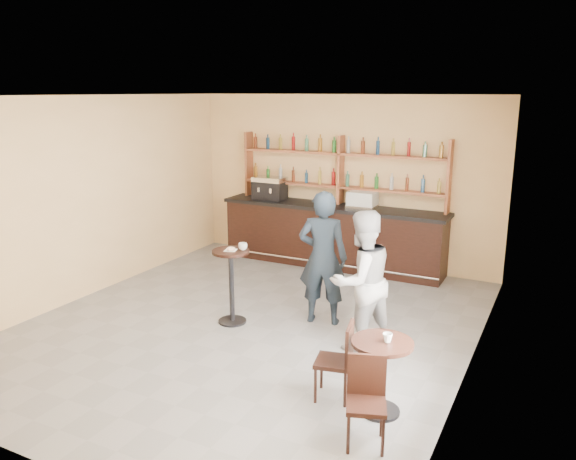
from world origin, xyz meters
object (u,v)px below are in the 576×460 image
at_px(espresso_machine, 270,188).
at_px(man_main, 323,258).
at_px(bar_counter, 332,236).
at_px(pastry_case, 363,200).
at_px(cafe_table, 381,377).
at_px(patron_second, 361,281).
at_px(chair_south, 366,404).
at_px(pedestal_table, 232,287).
at_px(chair_west, 333,361).

xyz_separation_m(espresso_machine, man_main, (2.26, -2.56, -0.43)).
height_order(bar_counter, pastry_case, pastry_case).
distance_m(cafe_table, patron_second, 1.62).
bearing_deg(patron_second, espresso_machine, -101.21).
height_order(espresso_machine, man_main, man_main).
bearing_deg(cafe_table, bar_counter, 118.38).
relative_size(man_main, chair_south, 2.26).
bearing_deg(espresso_machine, pedestal_table, -72.54).
height_order(man_main, cafe_table, man_main).
relative_size(espresso_machine, cafe_table, 0.77).
distance_m(bar_counter, chair_west, 4.79).
relative_size(pastry_case, man_main, 0.27).
height_order(chair_south, patron_second, patron_second).
relative_size(pedestal_table, man_main, 0.56).
relative_size(pastry_case, patron_second, 0.28).
height_order(pastry_case, pedestal_table, pastry_case).
relative_size(pedestal_table, chair_west, 1.25).
xyz_separation_m(bar_counter, chair_west, (1.86, -4.41, -0.15)).
bearing_deg(cafe_table, patron_second, 117.83).
distance_m(pastry_case, cafe_table, 4.91).
bearing_deg(chair_south, pedestal_table, 125.02).
relative_size(bar_counter, chair_south, 5.10).
relative_size(cafe_table, chair_west, 0.92).
bearing_deg(pedestal_table, pastry_case, 75.63).
relative_size(bar_counter, man_main, 2.25).
bearing_deg(chair_west, pedestal_table, -132.62).
bearing_deg(patron_second, chair_south, 55.83).
bearing_deg(pastry_case, bar_counter, -172.18).
relative_size(man_main, chair_west, 2.22).
relative_size(man_main, patron_second, 1.06).
distance_m(bar_counter, pedestal_table, 3.18).
distance_m(chair_west, patron_second, 1.40).
xyz_separation_m(pastry_case, patron_second, (1.11, -3.10, -0.42)).
bearing_deg(pedestal_table, chair_south, -35.13).
xyz_separation_m(espresso_machine, cafe_table, (3.75, -4.46, -1.00)).
xyz_separation_m(bar_counter, pastry_case, (0.59, 0.00, 0.74)).
distance_m(bar_counter, cafe_table, 5.07).
height_order(chair_west, chair_south, chair_west).
relative_size(bar_counter, espresso_machine, 7.04).
height_order(pedestal_table, cafe_table, pedestal_table).
height_order(man_main, patron_second, man_main).
relative_size(chair_west, patron_second, 0.48).
bearing_deg(patron_second, bar_counter, -116.94).
distance_m(pastry_case, chair_south, 5.47).
xyz_separation_m(cafe_table, chair_west, (-0.55, 0.05, 0.03)).
height_order(espresso_machine, pastry_case, espresso_machine).
bearing_deg(man_main, espresso_machine, -61.54).
bearing_deg(pastry_case, chair_west, -66.09).
relative_size(espresso_machine, chair_south, 0.72).
relative_size(man_main, cafe_table, 2.40).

